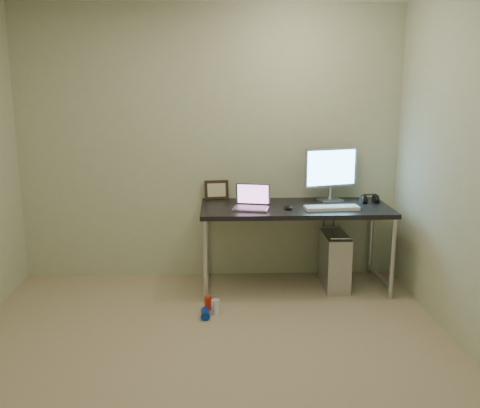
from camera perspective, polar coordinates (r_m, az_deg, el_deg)
name	(u,v)px	position (r m, az deg, el deg)	size (l,w,h in m)	color
floor	(208,366)	(3.63, -3.40, -16.88)	(3.50, 3.50, 0.00)	tan
wall_back	(210,145)	(4.95, -3.22, 6.28)	(3.50, 0.02, 2.50)	beige
desk	(295,214)	(4.74, 5.89, -1.12)	(1.65, 0.72, 0.75)	black
tower_computer	(335,261)	(4.90, 10.05, -5.97)	(0.21, 0.47, 0.52)	silver
cable_a	(323,234)	(5.15, 8.82, -3.23)	(0.01, 0.01, 0.70)	black
cable_b	(332,237)	(5.16, 9.83, -3.48)	(0.01, 0.01, 0.72)	black
can_red	(208,303)	(4.42, -3.41, -10.53)	(0.06, 0.06, 0.11)	red
can_white	(216,307)	(4.33, -2.62, -10.91)	(0.07, 0.07, 0.12)	white
can_blue	(205,314)	(4.29, -3.72, -11.59)	(0.07, 0.07, 0.13)	#092E9E
laptop	(252,203)	(4.60, 1.26, 0.12)	(0.34, 0.30, 0.21)	#ABABB3
monitor	(331,170)	(4.93, 9.69, 3.60)	(0.51, 0.21, 0.49)	#ABABB3
keyboard	(332,208)	(4.63, 9.76, -0.41)	(0.46, 0.15, 0.03)	white
mouse_right	(358,207)	(4.69, 12.48, -0.32)	(0.06, 0.10, 0.03)	black
mouse_left	(288,206)	(4.61, 5.16, -0.25)	(0.08, 0.12, 0.04)	black
headphones	(370,200)	(4.95, 13.66, 0.43)	(0.16, 0.10, 0.10)	black
picture_frame	(217,190)	(4.97, -2.52, 1.52)	(0.22, 0.03, 0.18)	black
webcam	(251,191)	(4.94, 1.21, 1.36)	(0.04, 0.04, 0.11)	silver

